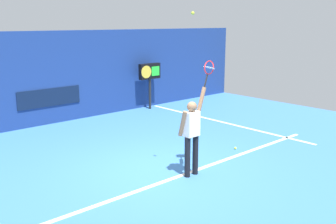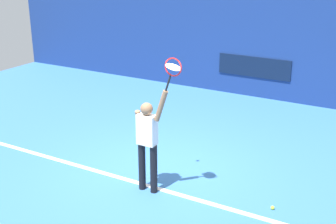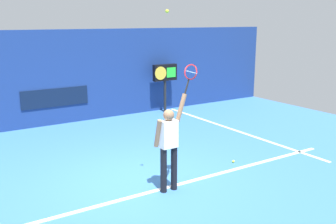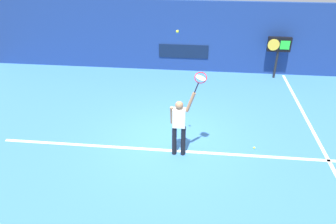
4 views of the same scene
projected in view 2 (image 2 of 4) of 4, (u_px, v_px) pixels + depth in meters
ground_plane at (155, 171)px, 9.07m from camera, size 18.00×18.00×0.00m
back_wall at (257, 45)px, 13.26m from camera, size 18.00×0.20×3.08m
sponsor_banner_center at (254, 67)px, 13.37m from camera, size 2.20×0.03×0.60m
court_baseline at (139, 183)px, 8.58m from camera, size 10.00×0.10×0.01m
tennis_player at (148, 139)px, 8.01m from camera, size 0.67×0.31×1.98m
tennis_racket at (173, 69)px, 7.32m from camera, size 0.40×0.27×0.63m
spare_ball at (273, 208)px, 7.71m from camera, size 0.07×0.07×0.07m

